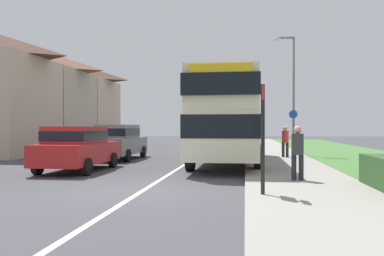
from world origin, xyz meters
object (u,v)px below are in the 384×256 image
object	(u,v)px
pedestrian_at_stop	(298,150)
cycle_route_sign	(293,131)
parked_car_grey	(119,141)
bus_stop_sign	(263,131)
parked_car_red	(77,147)
street_lamp_mid	(292,87)
pedestrian_walking_away	(285,140)
double_decker_bus	(227,115)

from	to	relation	value
pedestrian_at_stop	cycle_route_sign	world-z (taller)	cycle_route_sign
parked_car_grey	bus_stop_sign	xyz separation A→B (m)	(6.69, -10.04, 0.59)
parked_car_red	parked_car_grey	world-z (taller)	parked_car_grey
pedestrian_at_stop	bus_stop_sign	size ratio (longest dim) A/B	0.64
parked_car_grey	street_lamp_mid	size ratio (longest dim) A/B	0.68
pedestrian_walking_away	cycle_route_sign	bearing A→B (deg)	63.59
double_decker_bus	cycle_route_sign	xyz separation A→B (m)	(3.29, 4.02, -0.71)
pedestrian_walking_away	street_lamp_mid	world-z (taller)	street_lamp_mid
pedestrian_at_stop	bus_stop_sign	xyz separation A→B (m)	(-1.08, -2.49, 0.56)
parked_car_grey	cycle_route_sign	world-z (taller)	cycle_route_sign
parked_car_grey	street_lamp_mid	world-z (taller)	street_lamp_mid
pedestrian_walking_away	street_lamp_mid	distance (m)	3.65
double_decker_bus	parked_car_red	distance (m)	6.46
double_decker_bus	street_lamp_mid	distance (m)	6.37
parked_car_grey	pedestrian_walking_away	xyz separation A→B (m)	(8.29, 1.13, 0.02)
double_decker_bus	street_lamp_mid	size ratio (longest dim) A/B	1.47
double_decker_bus	pedestrian_walking_away	bearing A→B (deg)	47.06
double_decker_bus	cycle_route_sign	world-z (taller)	double_decker_bus
parked_car_red	bus_stop_sign	world-z (taller)	bus_stop_sign
parked_car_red	street_lamp_mid	distance (m)	12.53
parked_car_grey	street_lamp_mid	bearing A→B (deg)	20.42
double_decker_bus	parked_car_grey	bearing A→B (deg)	161.39
double_decker_bus	cycle_route_sign	size ratio (longest dim) A/B	3.86
parked_car_red	pedestrian_at_stop	bearing A→B (deg)	-16.96
street_lamp_mid	cycle_route_sign	bearing A→B (deg)	-92.24
double_decker_bus	bus_stop_sign	xyz separation A→B (m)	(1.18, -8.18, -0.60)
double_decker_bus	street_lamp_mid	world-z (taller)	street_lamp_mid
pedestrian_at_stop	street_lamp_mid	xyz separation A→B (m)	(1.07, 10.84, 2.88)
bus_stop_sign	parked_car_red	bearing A→B (deg)	143.69
double_decker_bus	pedestrian_at_stop	distance (m)	6.23
parked_car_grey	pedestrian_at_stop	world-z (taller)	parked_car_grey
parked_car_grey	street_lamp_mid	xyz separation A→B (m)	(8.84, 3.29, 2.90)
pedestrian_at_stop	street_lamp_mid	world-z (taller)	street_lamp_mid
pedestrian_at_stop	double_decker_bus	bearing A→B (deg)	111.68
double_decker_bus	bus_stop_sign	world-z (taller)	double_decker_bus
pedestrian_walking_away	double_decker_bus	bearing A→B (deg)	-132.94
double_decker_bus	pedestrian_walking_away	distance (m)	4.24
pedestrian_walking_away	pedestrian_at_stop	bearing A→B (deg)	-93.38
pedestrian_at_stop	parked_car_grey	bearing A→B (deg)	135.85
pedestrian_at_stop	bus_stop_sign	bearing A→B (deg)	-113.54
bus_stop_sign	cycle_route_sign	xyz separation A→B (m)	(2.11, 12.19, -0.11)
double_decker_bus	parked_car_red	bearing A→B (deg)	-147.96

